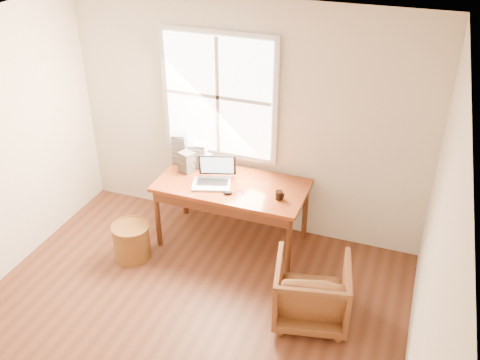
% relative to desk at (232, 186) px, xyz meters
% --- Properties ---
extents(room_shell, '(4.04, 4.54, 2.64)m').
position_rel_desk_xyz_m(room_shell, '(-0.02, -1.64, 0.59)').
color(room_shell, brown).
rests_on(room_shell, ground).
extents(desk, '(1.60, 0.80, 0.04)m').
position_rel_desk_xyz_m(desk, '(0.00, 0.00, 0.00)').
color(desk, brown).
rests_on(desk, room_shell).
extents(armchair, '(0.79, 0.81, 0.63)m').
position_rel_desk_xyz_m(armchair, '(1.10, -0.85, -0.42)').
color(armchair, brown).
rests_on(armchair, room_shell).
extents(wicker_stool, '(0.44, 0.44, 0.39)m').
position_rel_desk_xyz_m(wicker_stool, '(-0.92, -0.63, -0.54)').
color(wicker_stool, brown).
rests_on(wicker_stool, room_shell).
extents(laptop, '(0.51, 0.53, 0.30)m').
position_rel_desk_xyz_m(laptop, '(-0.19, -0.10, 0.17)').
color(laptop, silver).
rests_on(laptop, desk).
extents(mouse, '(0.11, 0.09, 0.03)m').
position_rel_desk_xyz_m(mouse, '(0.04, -0.21, 0.04)').
color(mouse, black).
rests_on(mouse, desk).
extents(coffee_mug, '(0.09, 0.09, 0.09)m').
position_rel_desk_xyz_m(coffee_mug, '(0.56, -0.12, 0.06)').
color(coffee_mug, black).
rests_on(coffee_mug, desk).
extents(cd_stack_a, '(0.16, 0.15, 0.28)m').
position_rel_desk_xyz_m(cd_stack_a, '(-0.47, 0.24, 0.16)').
color(cd_stack_a, silver).
rests_on(cd_stack_a, desk).
extents(cd_stack_b, '(0.19, 0.18, 0.23)m').
position_rel_desk_xyz_m(cd_stack_b, '(-0.57, 0.10, 0.14)').
color(cd_stack_b, '#232327').
rests_on(cd_stack_b, desk).
extents(cd_stack_c, '(0.18, 0.17, 0.35)m').
position_rel_desk_xyz_m(cd_stack_c, '(-0.73, 0.26, 0.19)').
color(cd_stack_c, '#989AA5').
rests_on(cd_stack_c, desk).
extents(cd_stack_d, '(0.15, 0.14, 0.17)m').
position_rel_desk_xyz_m(cd_stack_d, '(-0.41, 0.23, 0.10)').
color(cd_stack_d, silver).
rests_on(cd_stack_d, desk).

